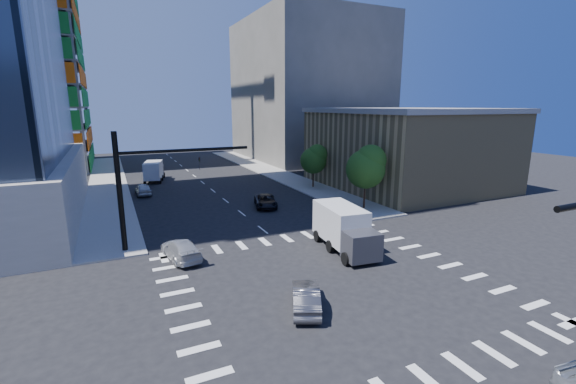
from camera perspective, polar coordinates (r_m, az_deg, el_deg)
ground at (r=24.93m, az=6.62°, el=-13.45°), size 160.00×160.00×0.00m
road_markings at (r=24.92m, az=6.62°, el=-13.44°), size 20.00×20.00×0.01m
sidewalk_ne at (r=64.73m, az=-2.47°, el=3.02°), size 5.00×60.00×0.15m
sidewalk_nw at (r=59.95m, az=-25.12°, el=1.04°), size 5.00×60.00×0.15m
commercial_building at (r=55.43m, az=17.05°, el=6.32°), size 20.50×22.50×10.60m
bg_building_ne at (r=83.63m, az=2.85°, el=14.78°), size 24.00×30.00×28.00m
signal_mast_nw at (r=31.00m, az=-21.05°, el=1.71°), size 10.20×0.40×9.00m
tree_south at (r=41.49m, az=11.65°, el=3.76°), size 4.16×4.16×6.82m
tree_north at (r=51.75m, az=3.96°, el=4.94°), size 3.54×3.52×5.78m
car_nb_far at (r=42.41m, az=-3.35°, el=-1.35°), size 3.41×5.21×1.33m
car_sb_near at (r=29.42m, az=-15.55°, el=-8.17°), size 2.63×5.07×1.41m
car_sb_mid at (r=51.34m, az=-20.66°, el=0.40°), size 1.82×4.36×1.47m
car_sb_cross at (r=21.91m, az=2.66°, el=-15.26°), size 3.04×4.38×1.37m
box_truck_near at (r=29.75m, az=8.59°, el=-6.01°), size 3.41×6.64×3.34m
box_truck_far at (r=60.43m, az=-19.19°, el=2.82°), size 3.65×6.04×2.95m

